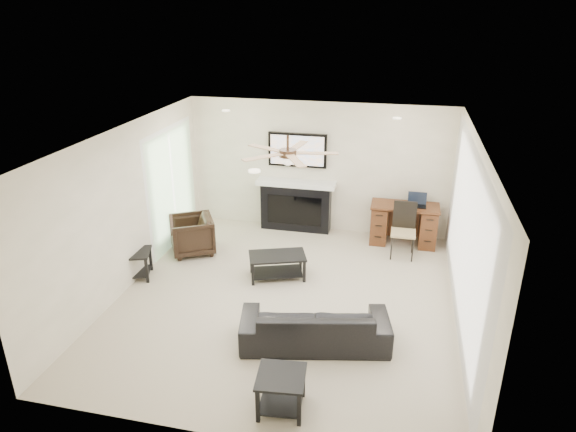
% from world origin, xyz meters
% --- Properties ---
extents(room_shell, '(5.50, 5.54, 2.52)m').
position_xyz_m(room_shell, '(0.19, 0.08, 1.68)').
color(room_shell, beige).
rests_on(room_shell, ground).
extents(sofa, '(2.04, 1.13, 0.56)m').
position_xyz_m(sofa, '(0.61, -0.97, 0.28)').
color(sofa, black).
rests_on(sofa, ground).
extents(armchair, '(0.99, 0.99, 0.67)m').
position_xyz_m(armchair, '(-1.99, 1.18, 0.34)').
color(armchair, black).
rests_on(armchair, ground).
extents(coffee_table, '(1.02, 0.77, 0.40)m').
position_xyz_m(coffee_table, '(-0.29, 0.63, 0.20)').
color(coffee_table, black).
rests_on(coffee_table, ground).
extents(end_table_near, '(0.57, 0.57, 0.45)m').
position_xyz_m(end_table_near, '(0.46, -2.22, 0.23)').
color(end_table_near, black).
rests_on(end_table_near, ground).
extents(end_table_left, '(0.63, 0.63, 0.45)m').
position_xyz_m(end_table_left, '(-2.54, 0.13, 0.23)').
color(end_table_left, black).
rests_on(end_table_left, ground).
extents(fireplace_unit, '(1.52, 0.34, 1.91)m').
position_xyz_m(fireplace_unit, '(-0.41, 2.58, 0.95)').
color(fireplace_unit, black).
rests_on(fireplace_unit, ground).
extents(desk, '(1.22, 0.56, 0.76)m').
position_xyz_m(desk, '(1.66, 2.39, 0.38)').
color(desk, '#361C0D').
rests_on(desk, ground).
extents(desk_chair, '(0.42, 0.44, 0.97)m').
position_xyz_m(desk_chair, '(1.66, 1.84, 0.48)').
color(desk_chair, black).
rests_on(desk_chair, ground).
extents(laptop, '(0.33, 0.24, 0.23)m').
position_xyz_m(laptop, '(1.86, 2.37, 0.88)').
color(laptop, black).
rests_on(laptop, desk).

